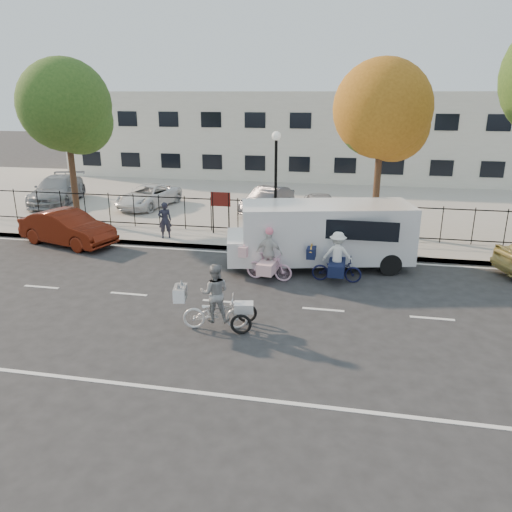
% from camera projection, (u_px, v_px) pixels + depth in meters
% --- Properties ---
extents(ground, '(120.00, 120.00, 0.00)m').
position_uv_depth(ground, '(222.00, 302.00, 14.89)').
color(ground, '#333334').
extents(road_markings, '(60.00, 9.52, 0.01)m').
position_uv_depth(road_markings, '(222.00, 301.00, 14.89)').
color(road_markings, silver).
rests_on(road_markings, ground).
extents(curb, '(60.00, 0.10, 0.15)m').
position_uv_depth(curb, '(255.00, 249.00, 19.57)').
color(curb, '#A8A399').
rests_on(curb, ground).
extents(sidewalk, '(60.00, 2.20, 0.15)m').
position_uv_depth(sidewalk, '(260.00, 242.00, 20.55)').
color(sidewalk, '#A8A399').
rests_on(sidewalk, ground).
extents(parking_lot, '(60.00, 15.60, 0.15)m').
position_uv_depth(parking_lot, '(289.00, 199.00, 28.84)').
color(parking_lot, '#A8A399').
rests_on(parking_lot, ground).
extents(iron_fence, '(58.00, 0.06, 1.50)m').
position_uv_depth(iron_fence, '(265.00, 216.00, 21.32)').
color(iron_fence, black).
rests_on(iron_fence, sidewalk).
extents(building, '(34.00, 10.00, 6.00)m').
position_uv_depth(building, '(308.00, 134.00, 37.24)').
color(building, silver).
rests_on(building, ground).
extents(lamppost, '(0.36, 0.36, 4.33)m').
position_uv_depth(lamppost, '(276.00, 166.00, 20.16)').
color(lamppost, black).
rests_on(lamppost, sidewalk).
extents(street_sign, '(0.85, 0.06, 1.80)m').
position_uv_depth(street_sign, '(221.00, 205.00, 21.12)').
color(street_sign, black).
rests_on(street_sign, sidewalk).
extents(zebra_trike, '(2.10, 1.04, 1.79)m').
position_uv_depth(zebra_trike, '(215.00, 304.00, 13.01)').
color(zebra_trike, silver).
rests_on(zebra_trike, ground).
extents(unicorn_bike, '(1.82, 1.28, 1.81)m').
position_uv_depth(unicorn_bike, '(268.00, 261.00, 16.41)').
color(unicorn_bike, '#E7B0CB').
rests_on(unicorn_bike, ground).
extents(bull_bike, '(1.81, 1.23, 1.70)m').
position_uv_depth(bull_bike, '(336.00, 262.00, 16.28)').
color(bull_bike, '#0F1235').
rests_on(bull_bike, ground).
extents(white_van, '(6.81, 3.47, 2.28)m').
position_uv_depth(white_van, '(323.00, 232.00, 17.55)').
color(white_van, white).
rests_on(white_van, ground).
extents(red_sedan, '(4.46, 2.62, 1.39)m').
position_uv_depth(red_sedan, '(67.00, 228.00, 20.29)').
color(red_sedan, '#5B180A').
rests_on(red_sedan, ground).
extents(pedestrian, '(0.66, 0.58, 1.52)m').
position_uv_depth(pedestrian, '(165.00, 220.00, 20.64)').
color(pedestrian, black).
rests_on(pedestrian, sidewalk).
extents(lot_car_a, '(3.10, 5.28, 1.44)m').
position_uv_depth(lot_car_a, '(57.00, 190.00, 27.24)').
color(lot_car_a, '#94979B').
rests_on(lot_car_a, parking_lot).
extents(lot_car_b, '(2.70, 4.48, 1.16)m').
position_uv_depth(lot_car_b, '(148.00, 196.00, 26.32)').
color(lot_car_b, white).
rests_on(lot_car_b, parking_lot).
extents(lot_car_c, '(2.39, 3.97, 1.24)m').
position_uv_depth(lot_car_c, '(267.00, 200.00, 25.21)').
color(lot_car_c, '#4A4B52').
rests_on(lot_car_c, parking_lot).
extents(lot_car_d, '(2.39, 4.15, 1.33)m').
position_uv_depth(lot_car_d, '(321.00, 209.00, 23.12)').
color(lot_car_d, '#A6A8AE').
rests_on(lot_car_d, parking_lot).
extents(tree_west, '(4.06, 4.06, 7.44)m').
position_uv_depth(tree_west, '(69.00, 110.00, 22.00)').
color(tree_west, '#442D1D').
rests_on(tree_west, ground).
extents(tree_mid, '(3.99, 3.99, 7.31)m').
position_uv_depth(tree_mid, '(386.00, 114.00, 20.11)').
color(tree_mid, '#442D1D').
rests_on(tree_mid, ground).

